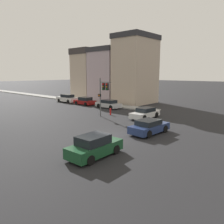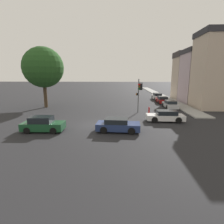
# 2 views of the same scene
# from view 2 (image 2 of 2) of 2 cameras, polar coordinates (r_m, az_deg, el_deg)

# --- Properties ---
(ground_plane) EXTENTS (300.00, 300.00, 0.00)m
(ground_plane) POSITION_cam_2_polar(r_m,az_deg,el_deg) (19.56, -6.22, -4.25)
(ground_plane) COLOR black
(sidewalk_strip) EXTENTS (2.53, 60.00, 0.17)m
(sidewalk_strip) POSITION_cam_2_polar(r_m,az_deg,el_deg) (53.50, 14.74, 5.64)
(sidewalk_strip) COLOR gray
(sidewalk_strip) RESTS_ON ground_plane
(rowhouse_backdrop) EXTENTS (7.81, 17.77, 12.41)m
(rowhouse_backdrop) POSITION_cam_2_polar(r_m,az_deg,el_deg) (38.62, 27.65, 10.89)
(rowhouse_backdrop) COLOR #BCA893
(rowhouse_backdrop) RESTS_ON ground_plane
(street_tree) EXTENTS (6.71, 6.71, 10.11)m
(street_tree) POSITION_cam_2_polar(r_m,az_deg,el_deg) (32.21, -21.54, 13.36)
(street_tree) COLOR #423323
(street_tree) RESTS_ON ground_plane
(traffic_signal) EXTENTS (0.83, 1.67, 4.93)m
(traffic_signal) POSITION_cam_2_polar(r_m,az_deg,el_deg) (25.36, 8.92, 7.16)
(traffic_signal) COLOR #515456
(traffic_signal) RESTS_ON ground_plane
(crossing_car_0) EXTENTS (4.30, 2.09, 1.32)m
(crossing_car_0) POSITION_cam_2_polar(r_m,az_deg,el_deg) (17.13, 1.88, -4.27)
(crossing_car_0) COLOR navy
(crossing_car_0) RESTS_ON ground_plane
(crossing_car_1) EXTENTS (4.39, 1.85, 1.34)m
(crossing_car_1) POSITION_cam_2_polar(r_m,az_deg,el_deg) (21.80, 17.06, -1.29)
(crossing_car_1) COLOR silver
(crossing_car_1) RESTS_ON ground_plane
(crossing_car_2) EXTENTS (4.05, 1.94, 1.49)m
(crossing_car_2) POSITION_cam_2_polar(r_m,az_deg,el_deg) (18.44, -21.64, -3.78)
(crossing_car_2) COLOR #194728
(crossing_car_2) RESTS_ON ground_plane
(parked_car_0) EXTENTS (1.87, 4.33, 1.33)m
(parked_car_0) POSITION_cam_2_polar(r_m,az_deg,el_deg) (31.05, 18.46, 2.36)
(parked_car_0) COLOR #B7B7BC
(parked_car_0) RESTS_ON ground_plane
(parked_car_1) EXTENTS (2.10, 3.96, 1.37)m
(parked_car_1) POSITION_cam_2_polar(r_m,az_deg,el_deg) (36.51, 16.10, 3.82)
(parked_car_1) COLOR maroon
(parked_car_1) RESTS_ON ground_plane
(parked_car_2) EXTENTS (1.93, 4.66, 1.54)m
(parked_car_2) POSITION_cam_2_polar(r_m,az_deg,el_deg) (41.58, 14.52, 4.92)
(parked_car_2) COLOR silver
(parked_car_2) RESTS_ON ground_plane
(fire_hydrant) EXTENTS (0.22, 0.22, 0.92)m
(fire_hydrant) POSITION_cam_2_polar(r_m,az_deg,el_deg) (26.12, 12.00, 0.70)
(fire_hydrant) COLOR red
(fire_hydrant) RESTS_ON ground_plane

